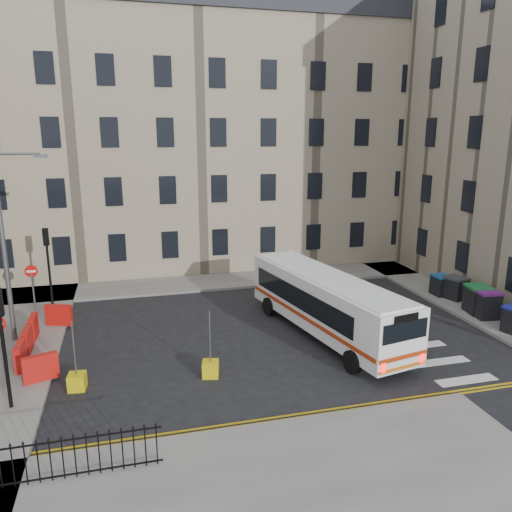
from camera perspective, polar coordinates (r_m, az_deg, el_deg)
name	(u,v)px	position (r m, az deg, el deg)	size (l,w,h in m)	color
ground	(309,331)	(23.65, 6.09, -8.48)	(120.00, 120.00, 0.00)	black
pavement_north	(164,286)	(30.40, -10.44, -3.36)	(36.00, 3.20, 0.15)	slate
pavement_east	(429,289)	(30.99, 19.21, -3.59)	(2.40, 26.00, 0.15)	slate
pavement_sw	(184,509)	(13.72, -8.26, -26.70)	(20.00, 6.00, 0.15)	slate
terrace_north	(136,138)	(35.92, -13.57, 12.96)	(38.30, 10.80, 17.20)	gray
traffic_light_nw	(48,254)	(27.89, -22.72, 0.16)	(0.28, 0.22, 4.10)	black
traffic_light_sw	(1,330)	(17.98, -27.09, -7.55)	(0.28, 0.22, 4.10)	black
streetlamp	(4,247)	(23.44, -26.89, 0.97)	(0.50, 0.22, 8.14)	#595B5E
no_entry_north	(32,281)	(26.25, -24.20, -2.59)	(0.60, 0.08, 3.00)	#595B5E
roadworks_barriers	(37,339)	(22.85, -23.77, -8.72)	(1.66, 6.26, 1.00)	red
iron_railings	(6,467)	(15.10, -26.64, -20.76)	(7.80, 0.04, 1.20)	black
bus	(326,302)	(22.72, 8.01, -5.21)	(4.24, 10.37, 2.75)	white
wheelie_bin_b	(486,303)	(27.03, 24.75, -4.94)	(1.25, 1.38, 1.38)	black
wheelie_bin_c	(478,299)	(27.51, 24.03, -4.53)	(1.29, 1.42, 1.38)	black
wheelie_bin_d	(455,288)	(29.32, 21.84, -3.39)	(1.22, 1.33, 1.23)	black
wheelie_bin_e	(441,285)	(29.73, 20.40, -3.11)	(0.90, 1.04, 1.14)	black
bollard_yellow	(211,369)	(19.40, -5.22, -12.73)	(0.60, 0.60, 0.60)	#D5BD0B
bollard_chevron	(77,382)	(19.53, -19.77, -13.36)	(0.60, 0.60, 0.60)	gold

